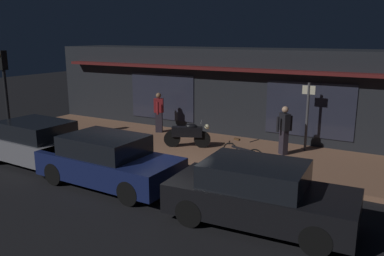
# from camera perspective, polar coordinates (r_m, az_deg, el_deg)

# --- Properties ---
(ground_plane) EXTENTS (60.00, 60.00, 0.00)m
(ground_plane) POSITION_cam_1_polar(r_m,az_deg,el_deg) (12.10, -4.73, -6.76)
(ground_plane) COLOR black
(sidewalk_slab) EXTENTS (18.00, 4.00, 0.15)m
(sidewalk_slab) POSITION_cam_1_polar(r_m,az_deg,el_deg) (14.53, 1.92, -2.99)
(sidewalk_slab) COLOR #8C6047
(sidewalk_slab) RESTS_ON ground_plane
(storefront_building) EXTENTS (18.00, 3.30, 3.60)m
(storefront_building) POSITION_cam_1_polar(r_m,az_deg,el_deg) (17.19, 7.23, 5.33)
(storefront_building) COLOR black
(storefront_building) RESTS_ON ground_plane
(motorcycle) EXTENTS (1.60, 0.87, 0.97)m
(motorcycle) POSITION_cam_1_polar(r_m,az_deg,el_deg) (14.31, -0.57, -0.86)
(motorcycle) COLOR black
(motorcycle) RESTS_ON sidewalk_slab
(bicycle_parked) EXTENTS (1.60, 0.58, 0.91)m
(bicycle_parked) POSITION_cam_1_polar(r_m,az_deg,el_deg) (12.37, 7.33, -3.90)
(bicycle_parked) COLOR black
(bicycle_parked) RESTS_ON sidewalk_slab
(person_photographer) EXTENTS (0.44, 0.59, 1.67)m
(person_photographer) POSITION_cam_1_polar(r_m,az_deg,el_deg) (16.56, -4.81, 2.37)
(person_photographer) COLOR #28232D
(person_photographer) RESTS_ON sidewalk_slab
(person_bystander) EXTENTS (0.47, 0.52, 1.67)m
(person_bystander) POSITION_cam_1_polar(r_m,az_deg,el_deg) (13.72, 13.15, -0.19)
(person_bystander) COLOR #28232D
(person_bystander) RESTS_ON sidewalk_slab
(sign_post) EXTENTS (0.44, 0.09, 2.40)m
(sign_post) POSITION_cam_1_polar(r_m,az_deg,el_deg) (14.33, 16.30, 2.16)
(sign_post) COLOR #47474C
(sign_post) RESTS_ON sidewalk_slab
(traffic_light_pole) EXTENTS (0.24, 0.33, 3.60)m
(traffic_light_pole) POSITION_cam_1_polar(r_m,az_deg,el_deg) (16.14, -25.40, 6.08)
(traffic_light_pole) COLOR black
(traffic_light_pole) RESTS_ON ground_plane
(parked_car_near) EXTENTS (4.17, 1.93, 1.42)m
(parked_car_near) POSITION_cam_1_polar(r_m,az_deg,el_deg) (13.80, -21.20, -2.06)
(parked_car_near) COLOR black
(parked_car_near) RESTS_ON ground_plane
(parked_car_far) EXTENTS (4.15, 1.88, 1.42)m
(parked_car_far) POSITION_cam_1_polar(r_m,az_deg,el_deg) (11.34, -12.01, -4.65)
(parked_car_far) COLOR black
(parked_car_far) RESTS_ON ground_plane
(parked_car_across) EXTENTS (4.19, 1.97, 1.42)m
(parked_car_across) POSITION_cam_1_polar(r_m,az_deg,el_deg) (8.98, 9.56, -9.37)
(parked_car_across) COLOR black
(parked_car_across) RESTS_ON ground_plane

